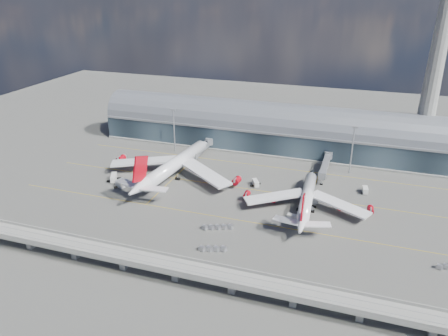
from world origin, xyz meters
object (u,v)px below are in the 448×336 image
(airliner_right, at_px, (307,199))
(service_truck_4, at_px, (365,190))
(floodlight_mast_left, at_px, (174,129))
(cargo_train_1, at_px, (218,227))
(airliner_left, at_px, (173,166))
(control_tower, at_px, (435,69))
(service_truck_0, at_px, (114,178))
(service_truck_3, at_px, (311,202))
(cargo_train_2, at_px, (442,267))
(service_truck_5, at_px, (255,183))
(service_truck_1, at_px, (120,184))
(service_truck_2, at_px, (297,219))
(floodlight_mast_right, at_px, (352,149))
(cargo_train_0, at_px, (213,249))

(airliner_right, bearing_deg, service_truck_4, 42.45)
(floodlight_mast_left, bearing_deg, airliner_right, -28.88)
(cargo_train_1, bearing_deg, airliner_right, -26.84)
(floodlight_mast_left, relative_size, airliner_left, 0.34)
(control_tower, xyz_separation_m, service_truck_0, (-147.42, -75.30, -49.97))
(service_truck_3, xyz_separation_m, cargo_train_1, (-33.37, -32.79, -0.66))
(control_tower, bearing_deg, cargo_train_2, -89.12)
(airliner_right, height_order, service_truck_0, airliner_right)
(service_truck_5, height_order, cargo_train_1, service_truck_5)
(airliner_right, relative_size, service_truck_1, 10.02)
(cargo_train_1, bearing_deg, service_truck_5, 16.02)
(cargo_train_2, bearing_deg, service_truck_3, 81.37)
(airliner_right, bearing_deg, service_truck_5, 145.79)
(service_truck_5, bearing_deg, service_truck_0, 164.91)
(airliner_right, bearing_deg, service_truck_1, -179.24)
(cargo_train_1, xyz_separation_m, cargo_train_2, (83.87, 0.09, -0.08))
(control_tower, distance_m, floodlight_mast_left, 143.01)
(service_truck_1, bearing_deg, service_truck_0, 79.44)
(service_truck_1, xyz_separation_m, cargo_train_2, (141.88, -21.43, -0.77))
(service_truck_0, xyz_separation_m, cargo_train_2, (148.99, -27.22, -0.85))
(airliner_left, height_order, service_truck_0, airliner_left)
(floodlight_mast_left, distance_m, service_truck_2, 101.85)
(floodlight_mast_left, xyz_separation_m, floodlight_mast_right, (100.00, 0.00, 0.00))
(service_truck_5, relative_size, cargo_train_1, 0.49)
(cargo_train_1, bearing_deg, cargo_train_0, -146.02)
(cargo_train_1, bearing_deg, service_truck_4, -24.90)
(service_truck_4, height_order, cargo_train_2, service_truck_4)
(airliner_right, bearing_deg, floodlight_mast_right, 68.00)
(service_truck_2, distance_m, service_truck_5, 38.10)
(control_tower, bearing_deg, airliner_right, -124.19)
(airliner_left, distance_m, service_truck_4, 94.94)
(floodlight_mast_right, xyz_separation_m, service_truck_1, (-105.30, -53.09, -12.04))
(service_truck_1, height_order, cargo_train_2, service_truck_1)
(service_truck_4, bearing_deg, service_truck_0, -176.25)
(service_truck_2, distance_m, cargo_train_2, 56.51)
(service_truck_5, bearing_deg, airliner_right, -59.68)
(floodlight_mast_right, distance_m, airliner_right, 49.86)
(floodlight_mast_right, height_order, service_truck_4, floodlight_mast_right)
(service_truck_2, bearing_deg, service_truck_3, -6.38)
(service_truck_0, xyz_separation_m, service_truck_4, (121.01, 25.74, -0.18))
(airliner_left, xyz_separation_m, service_truck_0, (-27.04, -13.21, -4.92))
(cargo_train_2, bearing_deg, service_truck_0, 103.94)
(cargo_train_1, bearing_deg, service_truck_1, 91.24)
(service_truck_1, xyz_separation_m, service_truck_5, (62.33, 22.84, -0.14))
(service_truck_2, bearing_deg, cargo_train_2, -100.09)
(airliner_right, distance_m, service_truck_4, 34.96)
(control_tower, xyz_separation_m, cargo_train_2, (1.57, -102.52, -50.82))
(airliner_right, height_order, service_truck_5, airliner_right)
(service_truck_5, bearing_deg, cargo_train_0, -119.82)
(floodlight_mast_right, height_order, service_truck_0, floodlight_mast_right)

